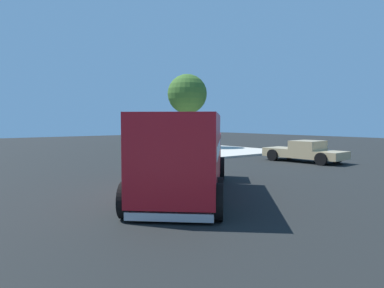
# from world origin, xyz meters

# --- Properties ---
(ground_plane) EXTENTS (100.00, 100.00, 0.00)m
(ground_plane) POSITION_xyz_m (0.00, 0.00, 0.00)
(ground_plane) COLOR black
(sidewalk_corner_near) EXTENTS (10.22, 10.22, 0.14)m
(sidewalk_corner_near) POSITION_xyz_m (-12.46, -12.46, 0.07)
(sidewalk_corner_near) COLOR #B2ADA0
(sidewalk_corner_near) RESTS_ON ground
(delivery_truck) EXTENTS (7.70, 7.86, 2.87)m
(delivery_truck) POSITION_xyz_m (-0.04, 0.74, 1.50)
(delivery_truck) COLOR #AD141E
(delivery_truck) RESTS_ON ground
(pickup_tan) EXTENTS (2.52, 5.32, 1.38)m
(pickup_tan) POSITION_xyz_m (-12.37, -2.66, 0.73)
(pickup_tan) COLOR tan
(pickup_tan) RESTS_ON ground
(pedestrian_near_corner) EXTENTS (0.53, 0.26, 1.63)m
(pedestrian_near_corner) POSITION_xyz_m (-12.16, -13.30, 1.06)
(pedestrian_near_corner) COLOR black
(pedestrian_near_corner) RESTS_ON sidewalk_corner_near
(picket_fence_run) EXTENTS (7.66, 0.05, 0.95)m
(picket_fence_run) POSITION_xyz_m (-12.46, -17.33, 0.62)
(picket_fence_run) COLOR white
(picket_fence_run) RESTS_ON sidewalk_corner_near
(shade_tree_near) EXTENTS (3.76, 3.76, 6.96)m
(shade_tree_near) POSITION_xyz_m (-13.50, -16.49, 5.19)
(shade_tree_near) COLOR brown
(shade_tree_near) RESTS_ON sidewalk_corner_near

